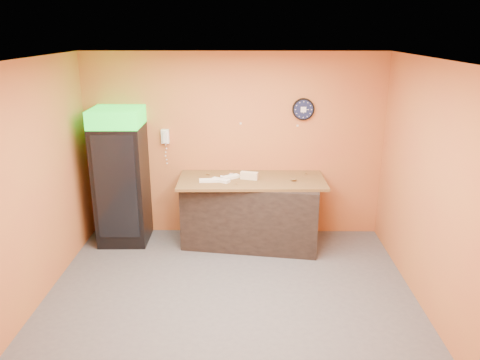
{
  "coord_description": "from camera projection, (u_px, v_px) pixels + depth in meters",
  "views": [
    {
      "loc": [
        0.2,
        -4.91,
        3.12
      ],
      "look_at": [
        0.11,
        0.6,
        1.32
      ],
      "focal_mm": 35.0,
      "sensor_mm": 36.0,
      "label": 1
    }
  ],
  "objects": [
    {
      "name": "wrapped_sandwich_right",
      "position": [
        230.0,
        177.0,
        6.81
      ],
      "size": [
        0.29,
        0.25,
        0.04
      ],
      "primitive_type": "cube",
      "rotation": [
        0.0,
        0.0,
        0.6
      ],
      "color": "white",
      "rests_on": "butcher_paper"
    },
    {
      "name": "ceiling",
      "position": [
        228.0,
        60.0,
        4.76
      ],
      "size": [
        4.5,
        4.0,
        0.02
      ],
      "primitive_type": "cube",
      "color": "white",
      "rests_on": "back_wall"
    },
    {
      "name": "sub_roll_stack",
      "position": [
        249.0,
        176.0,
        6.77
      ],
      "size": [
        0.27,
        0.15,
        0.11
      ],
      "rotation": [
        0.0,
        0.0,
        -0.24
      ],
      "color": "beige",
      "rests_on": "butcher_paper"
    },
    {
      "name": "beverage_cooler",
      "position": [
        121.0,
        179.0,
        6.87
      ],
      "size": [
        0.73,
        0.74,
        2.03
      ],
      "rotation": [
        0.0,
        0.0,
        0.02
      ],
      "color": "black",
      "rests_on": "floor"
    },
    {
      "name": "prep_counter",
      "position": [
        251.0,
        213.0,
        6.96
      ],
      "size": [
        2.06,
        1.14,
        0.98
      ],
      "primitive_type": "cube",
      "rotation": [
        0.0,
        0.0,
        -0.14
      ],
      "color": "black",
      "rests_on": "floor"
    },
    {
      "name": "wall_clock",
      "position": [
        303.0,
        109.0,
        6.88
      ],
      "size": [
        0.33,
        0.06,
        0.33
      ],
      "color": "black",
      "rests_on": "back_wall"
    },
    {
      "name": "left_wall",
      "position": [
        28.0,
        188.0,
        5.23
      ],
      "size": [
        0.02,
        4.0,
        2.8
      ],
      "primitive_type": "cube",
      "color": "#BF7335",
      "rests_on": "floor"
    },
    {
      "name": "kitchen_tool",
      "position": [
        231.0,
        175.0,
        6.87
      ],
      "size": [
        0.06,
        0.06,
        0.06
      ],
      "primitive_type": "cylinder",
      "color": "silver",
      "rests_on": "butcher_paper"
    },
    {
      "name": "wrapped_sandwich_mid",
      "position": [
        221.0,
        180.0,
        6.67
      ],
      "size": [
        0.29,
        0.22,
        0.04
      ],
      "primitive_type": "cube",
      "rotation": [
        0.0,
        0.0,
        -0.47
      ],
      "color": "white",
      "rests_on": "butcher_paper"
    },
    {
      "name": "right_wall",
      "position": [
        432.0,
        191.0,
        5.16
      ],
      "size": [
        0.02,
        4.0,
        2.8
      ],
      "primitive_type": "cube",
      "color": "#BF7335",
      "rests_on": "floor"
    },
    {
      "name": "floor",
      "position": [
        230.0,
        299.0,
        5.63
      ],
      "size": [
        4.5,
        4.5,
        0.0
      ],
      "primitive_type": "plane",
      "color": "#47474C",
      "rests_on": "ground"
    },
    {
      "name": "back_wall",
      "position": [
        234.0,
        146.0,
        7.1
      ],
      "size": [
        4.5,
        0.02,
        2.8
      ],
      "primitive_type": "cube",
      "color": "#BF7335",
      "rests_on": "floor"
    },
    {
      "name": "butcher_paper",
      "position": [
        252.0,
        180.0,
        6.81
      ],
      "size": [
        2.14,
        0.97,
        0.04
      ],
      "primitive_type": "cube",
      "rotation": [
        0.0,
        0.0,
        0.02
      ],
      "color": "brown",
      "rests_on": "prep_counter"
    },
    {
      "name": "wrapped_sandwich_left",
      "position": [
        208.0,
        180.0,
        6.66
      ],
      "size": [
        0.26,
        0.12,
        0.04
      ],
      "primitive_type": "cube",
      "rotation": [
        0.0,
        0.0,
        0.07
      ],
      "color": "white",
      "rests_on": "butcher_paper"
    },
    {
      "name": "wall_phone",
      "position": [
        165.0,
        136.0,
        7.01
      ],
      "size": [
        0.12,
        0.1,
        0.21
      ],
      "color": "white",
      "rests_on": "back_wall"
    }
  ]
}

